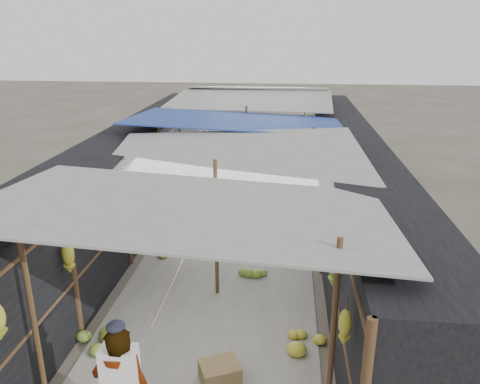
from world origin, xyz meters
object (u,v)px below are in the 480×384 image
(shopper_blue, at_px, (197,185))
(vendor_seated, at_px, (275,189))
(crate_near, at_px, (220,374))
(black_basin, at_px, (275,189))

(shopper_blue, relative_size, vendor_seated, 2.05)
(shopper_blue, bearing_deg, crate_near, -67.66)
(crate_near, xyz_separation_m, black_basin, (0.51, 8.29, -0.07))
(black_basin, distance_m, vendor_seated, 1.05)
(shopper_blue, distance_m, vendor_seated, 2.36)
(black_basin, xyz_separation_m, vendor_seated, (0.02, -1.00, 0.34))
(crate_near, height_order, vendor_seated, vendor_seated)
(crate_near, distance_m, black_basin, 8.31)
(crate_near, bearing_deg, shopper_blue, 78.81)
(crate_near, relative_size, black_basin, 0.94)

